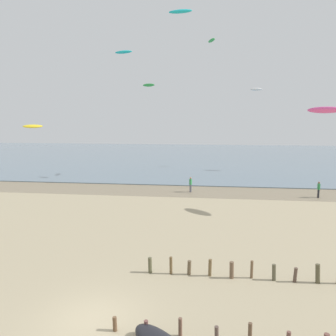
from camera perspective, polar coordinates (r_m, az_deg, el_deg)
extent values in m
plane|color=tan|center=(15.14, -12.85, -24.04)|extent=(160.00, 160.00, 0.00)
cube|color=#84755B|center=(38.21, 0.16, -3.94)|extent=(120.00, 6.20, 0.01)
cube|color=slate|center=(75.74, 3.74, 2.11)|extent=(160.00, 70.00, 0.10)
cylinder|color=brown|center=(14.23, -9.11, -24.91)|extent=(0.19, 0.19, 0.56)
cylinder|color=brown|center=(13.88, -3.78, -25.68)|extent=(0.16, 0.18, 0.60)
cylinder|color=brown|center=(13.76, 2.13, -25.63)|extent=(0.15, 0.17, 0.75)
cylinder|color=brown|center=(13.66, 8.35, -26.35)|extent=(0.17, 0.18, 0.61)
cylinder|color=brown|center=(13.80, 13.90, -25.73)|extent=(0.15, 0.16, 0.75)
cylinder|color=brown|center=(18.37, -3.10, -16.31)|extent=(0.22, 0.21, 0.83)
cylinder|color=brown|center=(18.19, 0.51, -16.38)|extent=(0.16, 0.16, 0.93)
cylinder|color=brown|center=(18.18, 3.67, -16.70)|extent=(0.21, 0.22, 0.78)
cylinder|color=brown|center=(18.10, 7.22, -16.61)|extent=(0.18, 0.22, 0.92)
cylinder|color=brown|center=(18.06, 10.87, -16.82)|extent=(0.24, 0.23, 0.89)
cylinder|color=brown|center=(18.27, 14.18, -16.52)|extent=(0.15, 0.17, 0.94)
cylinder|color=brown|center=(18.37, 17.73, -16.69)|extent=(0.22, 0.22, 0.84)
cylinder|color=brown|center=(18.55, 21.01, -16.75)|extent=(0.21, 0.20, 0.76)
cylinder|color=brown|center=(18.83, 24.31, -16.19)|extent=(0.26, 0.26, 0.98)
cylinder|color=#4C4C56|center=(37.45, 3.84, -3.53)|extent=(0.16, 0.16, 0.88)
cylinder|color=#4C4C56|center=(37.65, 3.94, -3.46)|extent=(0.16, 0.16, 0.88)
cube|color=#338C4C|center=(37.41, 3.90, -2.39)|extent=(0.30, 0.40, 0.60)
sphere|color=#9E7051|center=(37.33, 3.91, -1.75)|extent=(0.22, 0.22, 0.22)
cylinder|color=#338C4C|center=(37.19, 3.79, -2.53)|extent=(0.09, 0.09, 0.52)
cylinder|color=#338C4C|center=(37.64, 4.01, -2.40)|extent=(0.09, 0.09, 0.52)
cylinder|color=#232328|center=(38.10, 24.43, -4.05)|extent=(0.16, 0.16, 0.88)
cylinder|color=#232328|center=(38.31, 24.37, -3.98)|extent=(0.16, 0.16, 0.88)
cube|color=#338C4C|center=(38.06, 24.46, -2.93)|extent=(0.25, 0.38, 0.60)
sphere|color=brown|center=(37.99, 24.50, -2.30)|extent=(0.22, 0.22, 0.22)
cylinder|color=#338C4C|center=(37.84, 24.53, -3.07)|extent=(0.09, 0.09, 0.52)
cylinder|color=#338C4C|center=(38.30, 24.39, -2.93)|extent=(0.09, 0.09, 0.52)
ellipsoid|color=#19B2B7|center=(54.88, -7.64, 19.12)|extent=(3.08, 1.66, 0.56)
ellipsoid|color=green|center=(45.79, -3.33, 14.02)|extent=(1.95, 1.36, 0.53)
ellipsoid|color=#19B2B7|center=(40.66, 2.14, 25.27)|extent=(2.74, 1.23, 0.63)
ellipsoid|color=#E54C99|center=(31.07, 25.33, 9.00)|extent=(2.96, 2.89, 0.75)
ellipsoid|color=white|center=(58.58, 14.92, 12.92)|extent=(2.24, 1.26, 0.59)
ellipsoid|color=green|center=(49.25, 7.48, 20.89)|extent=(1.34, 2.34, 0.49)
ellipsoid|color=yellow|center=(42.53, -22.20, 6.65)|extent=(2.35, 1.68, 0.56)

